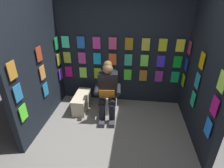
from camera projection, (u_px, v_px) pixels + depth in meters
name	position (u px, v px, depth m)	size (l,w,h in m)	color
ground_plane	(109.00, 162.00, 2.81)	(30.00, 30.00, 0.00)	gray
display_wall_back	(121.00, 50.00, 3.98)	(2.92, 0.14, 2.49)	black
display_wall_left	(205.00, 71.00, 2.93)	(0.14, 1.90, 2.49)	black
display_wall_right	(36.00, 63.00, 3.26)	(0.14, 1.90, 2.49)	black
toilet	(108.00, 96.00, 3.98)	(0.42, 0.57, 0.77)	white
person_reading	(108.00, 90.00, 3.66)	(0.55, 0.71, 1.19)	black
comic_longbox_near	(82.00, 102.00, 4.04)	(0.29, 0.69, 0.37)	beige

